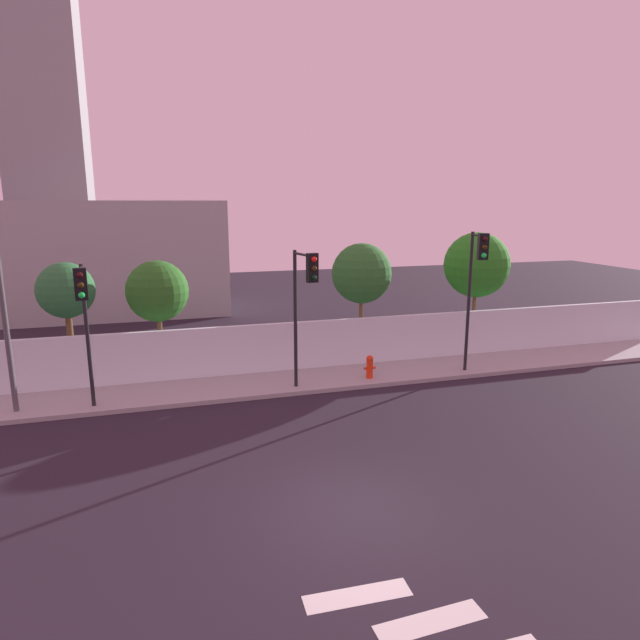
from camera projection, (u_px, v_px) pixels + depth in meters
name	position (u px, v px, depth m)	size (l,w,h in m)	color
ground_plane	(356.00, 510.00, 11.37)	(80.00, 80.00, 0.00)	black
sidewalk	(276.00, 384.00, 19.04)	(36.00, 2.40, 0.15)	#9A9A9A
perimeter_wall	(268.00, 348.00, 20.05)	(36.00, 0.18, 1.80)	silver
traffic_light_left	(84.00, 307.00, 15.56)	(0.36, 1.34, 4.40)	black
traffic_light_center	(304.00, 291.00, 17.25)	(0.49, 1.51, 4.65)	black
traffic_light_right	(476.00, 273.00, 19.06)	(0.44, 1.27, 5.14)	black
fire_hydrant	(370.00, 366.00, 19.34)	(0.44, 0.26, 0.84)	red
roadside_tree_leftmost	(66.00, 291.00, 19.09)	(1.98, 1.98, 4.27)	brown
roadside_tree_midleft	(157.00, 292.00, 19.98)	(2.27, 2.27, 4.25)	brown
roadside_tree_midright	(362.00, 274.00, 22.10)	(2.46, 2.46, 4.70)	brown
roadside_tree_rightmost	(477.00, 265.00, 23.53)	(2.83, 2.83, 5.06)	brown
low_building_distant	(120.00, 258.00, 31.10)	(11.72, 6.00, 6.40)	#A0A0A0
tower_on_skyline	(46.00, 134.00, 39.23)	(5.40, 5.00, 22.21)	gray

